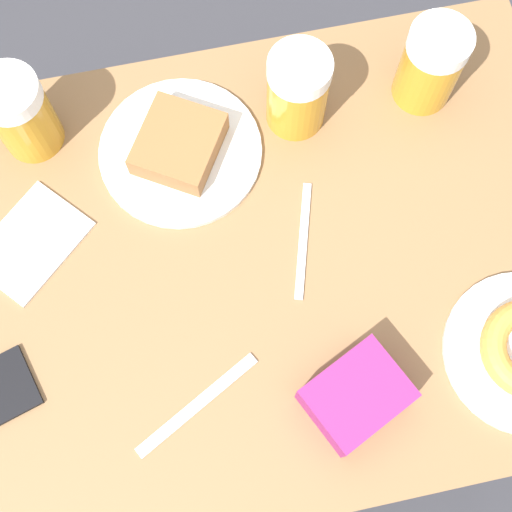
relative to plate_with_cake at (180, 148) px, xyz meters
name	(u,v)px	position (x,y,z in m)	size (l,w,h in m)	color
ground_plane	(256,352)	(-0.19, -0.08, -0.76)	(8.00, 8.00, 0.00)	#333338
table	(256,274)	(-0.19, -0.08, -0.09)	(0.72, 0.99, 0.74)	olive
plate_with_cake	(180,148)	(0.00, 0.00, 0.00)	(0.24, 0.24, 0.05)	white
beer_mug_left	(431,65)	(0.03, -0.38, 0.05)	(0.09, 0.09, 0.14)	#C68C23
beer_mug_center	(21,114)	(0.07, 0.21, 0.05)	(0.09, 0.09, 0.14)	#C68C23
beer_mug_right	(298,91)	(0.03, -0.18, 0.05)	(0.09, 0.09, 0.14)	#C68C23
napkin_folded	(31,243)	(-0.10, 0.24, -0.02)	(0.19, 0.19, 0.00)	white
fork	(303,240)	(-0.17, -0.15, -0.02)	(0.17, 0.06, 0.00)	silver
knife	(197,405)	(-0.37, 0.04, -0.02)	(0.11, 0.18, 0.00)	silver
blue_pouch	(356,396)	(-0.41, -0.16, 0.01)	(0.14, 0.15, 0.06)	#8C2366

